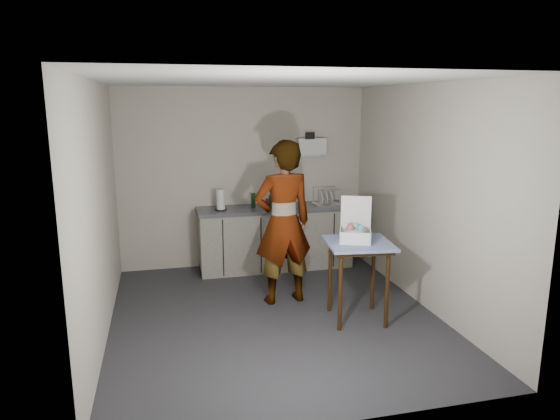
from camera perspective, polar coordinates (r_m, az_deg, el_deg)
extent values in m
plane|color=#2B2B30|center=(5.79, -0.62, -12.06)|extent=(4.00, 4.00, 0.00)
cube|color=beige|center=(7.32, -4.13, 3.66)|extent=(3.60, 0.02, 2.60)
cube|color=beige|center=(6.04, 16.15, 1.41)|extent=(0.02, 4.00, 2.60)
cube|color=beige|center=(5.30, -19.88, -0.29)|extent=(0.02, 4.00, 2.60)
cube|color=white|center=(5.29, -0.69, 14.53)|extent=(3.60, 4.00, 0.01)
cube|color=black|center=(7.41, -0.54, -6.23)|extent=(2.20, 0.52, 0.08)
cube|color=#B0AD9C|center=(7.29, -0.54, -3.32)|extent=(2.20, 0.58, 0.86)
cube|color=#45474E|center=(7.19, -0.55, 0.17)|extent=(2.24, 0.62, 0.05)
cube|color=black|center=(6.89, -6.51, -4.34)|extent=(0.02, 0.01, 0.80)
cube|color=black|center=(6.97, -2.18, -4.08)|extent=(0.02, 0.01, 0.80)
cube|color=black|center=(7.09, 2.12, -3.79)|extent=(0.01, 0.01, 0.80)
cube|color=black|center=(7.24, 6.17, -3.51)|extent=(0.02, 0.01, 0.80)
cube|color=white|center=(7.42, 3.61, 7.29)|extent=(0.42, 0.16, 0.24)
cube|color=white|center=(7.49, 3.48, 6.25)|extent=(0.30, 0.06, 0.04)
cube|color=black|center=(7.32, 3.44, 8.48)|extent=(0.14, 0.02, 0.10)
cylinder|color=#321F0B|center=(5.35, 6.89, -9.45)|extent=(0.04, 0.04, 0.83)
cylinder|color=#321F0B|center=(5.49, 12.14, -9.09)|extent=(0.04, 0.04, 0.83)
cylinder|color=#321F0B|center=(5.82, 5.73, -7.63)|extent=(0.04, 0.04, 0.83)
cylinder|color=#321F0B|center=(5.94, 10.58, -7.35)|extent=(0.04, 0.04, 0.83)
cube|color=#321F0B|center=(5.51, 8.98, -4.13)|extent=(0.68, 0.68, 0.04)
cube|color=navy|center=(5.50, 8.99, -3.77)|extent=(0.77, 0.77, 0.03)
imported|color=#B2A593|center=(5.91, 0.36, -1.47)|extent=(0.78, 0.57, 1.97)
imported|color=black|center=(7.05, -0.93, 1.22)|extent=(0.13, 0.13, 0.26)
cylinder|color=#B71227|center=(7.10, -1.40, 0.78)|extent=(0.07, 0.07, 0.13)
cylinder|color=black|center=(7.12, -3.07, 1.11)|extent=(0.06, 0.06, 0.21)
cylinder|color=black|center=(7.00, -6.77, 0.04)|extent=(0.17, 0.17, 0.02)
cylinder|color=white|center=(6.97, -6.80, 1.23)|extent=(0.11, 0.11, 0.28)
cube|color=silver|center=(7.35, 5.32, 0.66)|extent=(0.37, 0.28, 0.02)
cylinder|color=silver|center=(7.16, 4.39, 1.42)|extent=(0.01, 0.01, 0.24)
cylinder|color=silver|center=(7.27, 6.88, 1.53)|extent=(0.01, 0.01, 0.24)
cylinder|color=silver|center=(7.38, 3.82, 1.76)|extent=(0.01, 0.01, 0.24)
cylinder|color=silver|center=(7.49, 6.24, 1.86)|extent=(0.01, 0.01, 0.24)
cylinder|color=white|center=(7.30, 4.65, 1.47)|extent=(0.05, 0.20, 0.20)
cylinder|color=white|center=(7.32, 5.20, 1.50)|extent=(0.05, 0.20, 0.20)
cylinder|color=white|center=(7.34, 5.74, 1.52)|extent=(0.05, 0.20, 0.20)
cube|color=white|center=(5.52, 8.57, -3.46)|extent=(0.44, 0.44, 0.01)
cube|color=white|center=(5.35, 8.59, -3.22)|extent=(0.31, 0.14, 0.12)
cube|color=white|center=(5.66, 8.60, -2.36)|extent=(0.31, 0.14, 0.12)
cube|color=white|center=(5.51, 6.92, -2.72)|extent=(0.14, 0.31, 0.12)
cube|color=white|center=(5.51, 10.28, -2.83)|extent=(0.14, 0.31, 0.12)
cube|color=white|center=(5.62, 8.68, -0.08)|extent=(0.31, 0.14, 0.33)
cylinder|color=silver|center=(5.50, 8.60, -2.78)|extent=(0.22, 0.22, 0.12)
sphere|color=#E4547E|center=(5.45, 8.04, -2.01)|extent=(0.08, 0.08, 0.08)
sphere|color=#5BB3F8|center=(5.44, 9.21, -2.07)|extent=(0.08, 0.08, 0.08)
sphere|color=#60EA8C|center=(5.54, 8.63, -1.80)|extent=(0.08, 0.08, 0.08)
sphere|color=#E4547E|center=(5.53, 8.11, -1.79)|extent=(0.08, 0.08, 0.08)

